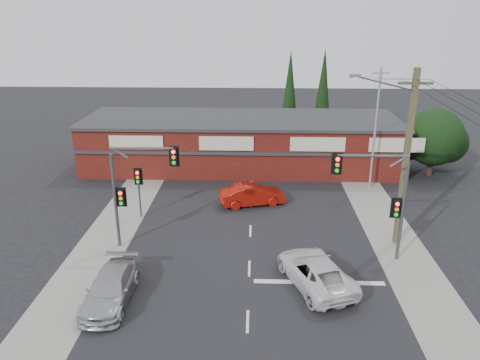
{
  "coord_description": "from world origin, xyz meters",
  "views": [
    {
      "loc": [
        0.26,
        -21.72,
        12.78
      ],
      "look_at": [
        -0.6,
        3.0,
        3.75
      ],
      "focal_mm": 35.0,
      "sensor_mm": 36.0,
      "label": 1
    }
  ],
  "objects_px": {
    "utility_pole": "(404,154)",
    "silver_suv": "(110,289)",
    "white_suv": "(316,271)",
    "red_sedan": "(252,195)",
    "shop_building": "(241,142)"
  },
  "relations": [
    {
      "from": "white_suv",
      "to": "red_sedan",
      "type": "height_order",
      "value": "red_sedan"
    },
    {
      "from": "white_suv",
      "to": "silver_suv",
      "type": "height_order",
      "value": "white_suv"
    },
    {
      "from": "silver_suv",
      "to": "red_sedan",
      "type": "bearing_deg",
      "value": 60.89
    },
    {
      "from": "white_suv",
      "to": "red_sedan",
      "type": "distance_m",
      "value": 10.45
    },
    {
      "from": "white_suv",
      "to": "shop_building",
      "type": "xyz_separation_m",
      "value": [
        -4.26,
        18.62,
        1.4
      ]
    },
    {
      "from": "shop_building",
      "to": "utility_pole",
      "type": "height_order",
      "value": "utility_pole"
    },
    {
      "from": "utility_pole",
      "to": "silver_suv",
      "type": "bearing_deg",
      "value": -156.44
    },
    {
      "from": "white_suv",
      "to": "silver_suv",
      "type": "relative_size",
      "value": 1.1
    },
    {
      "from": "silver_suv",
      "to": "utility_pole",
      "type": "distance_m",
      "value": 16.74
    },
    {
      "from": "silver_suv",
      "to": "red_sedan",
      "type": "height_order",
      "value": "red_sedan"
    },
    {
      "from": "shop_building",
      "to": "utility_pole",
      "type": "bearing_deg",
      "value": -56.24
    },
    {
      "from": "white_suv",
      "to": "shop_building",
      "type": "relative_size",
      "value": 0.19
    },
    {
      "from": "white_suv",
      "to": "utility_pole",
      "type": "height_order",
      "value": "utility_pole"
    },
    {
      "from": "white_suv",
      "to": "red_sedan",
      "type": "xyz_separation_m",
      "value": [
        -3.2,
        9.95,
        0.01
      ]
    },
    {
      "from": "red_sedan",
      "to": "shop_building",
      "type": "relative_size",
      "value": 0.16
    }
  ]
}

